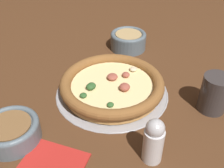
# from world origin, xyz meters

# --- Properties ---
(ground_plane) EXTENTS (3.00, 3.00, 0.00)m
(ground_plane) POSITION_xyz_m (0.00, 0.00, 0.00)
(ground_plane) COLOR #4C2D19
(pizza_tray) EXTENTS (0.31, 0.31, 0.01)m
(pizza_tray) POSITION_xyz_m (0.00, 0.00, 0.00)
(pizza_tray) COLOR #9E9EA3
(pizza_tray) RESTS_ON ground_plane
(pizza) EXTENTS (0.28, 0.28, 0.04)m
(pizza) POSITION_xyz_m (-0.00, 0.00, 0.03)
(pizza) COLOR tan
(pizza) RESTS_ON pizza_tray
(bowl_near) EXTENTS (0.12, 0.12, 0.06)m
(bowl_near) POSITION_xyz_m (0.25, -0.05, 0.03)
(bowl_near) COLOR slate
(bowl_near) RESTS_ON ground_plane
(bowl_far) EXTENTS (0.13, 0.13, 0.05)m
(bowl_far) POSITION_xyz_m (-0.18, 0.21, 0.03)
(bowl_far) COLOR slate
(bowl_far) RESTS_ON ground_plane
(drinking_cup) EXTENTS (0.07, 0.07, 0.10)m
(drinking_cup) POSITION_xyz_m (-0.05, -0.25, 0.05)
(drinking_cup) COLOR #383333
(drinking_cup) RESTS_ON ground_plane
(pepper_shaker) EXTENTS (0.04, 0.04, 0.11)m
(pepper_shaker) POSITION_xyz_m (-0.22, -0.09, 0.05)
(pepper_shaker) COLOR silver
(pepper_shaker) RESTS_ON ground_plane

